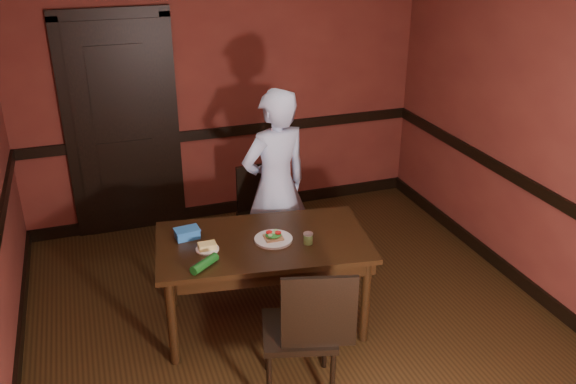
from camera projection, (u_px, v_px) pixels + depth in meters
floor at (303, 338)px, 4.55m from camera, size 4.00×4.50×0.01m
wall_back at (224, 87)px, 5.92m from camera, size 4.00×0.02×2.70m
wall_right at (554, 138)px, 4.58m from camera, size 0.02×4.50×2.70m
dado_back at (227, 132)px, 6.09m from camera, size 4.00×0.03×0.10m
dado_right at (542, 193)px, 4.76m from camera, size 0.03×4.50×0.10m
baseboard_back at (230, 207)px, 6.44m from camera, size 4.00×0.03×0.12m
baseboard_right at (525, 283)px, 5.11m from camera, size 0.03×4.50×0.12m
door at (122, 124)px, 5.70m from camera, size 1.05×0.07×2.20m
dining_table at (264, 282)px, 4.59m from camera, size 1.65×1.08×0.72m
chair_far at (264, 217)px, 5.41m from camera, size 0.42×0.42×0.87m
chair_near at (299, 328)px, 3.87m from camera, size 0.56×0.56×0.98m
person at (275, 187)px, 5.02m from camera, size 0.69×0.53×1.67m
sandwich_plate at (273, 238)px, 4.42m from camera, size 0.28×0.28×0.07m
sauce_jar at (308, 238)px, 4.37m from camera, size 0.07×0.07×0.08m
cheese_saucer at (207, 247)px, 4.30m from camera, size 0.17×0.17×0.05m
food_tub at (187, 233)px, 4.45m from camera, size 0.19×0.14×0.07m
wrapped_veg at (205, 264)px, 4.07m from camera, size 0.22×0.19×0.06m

